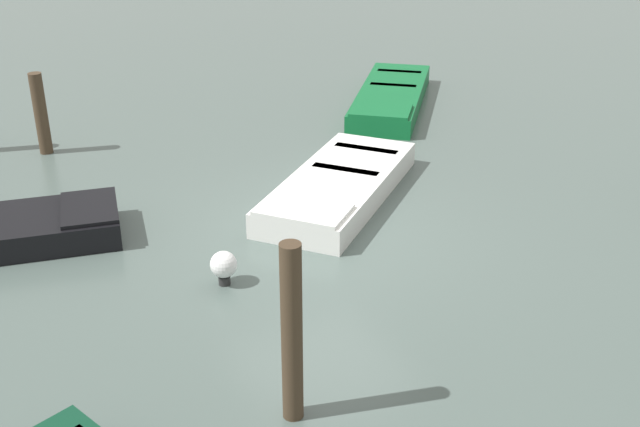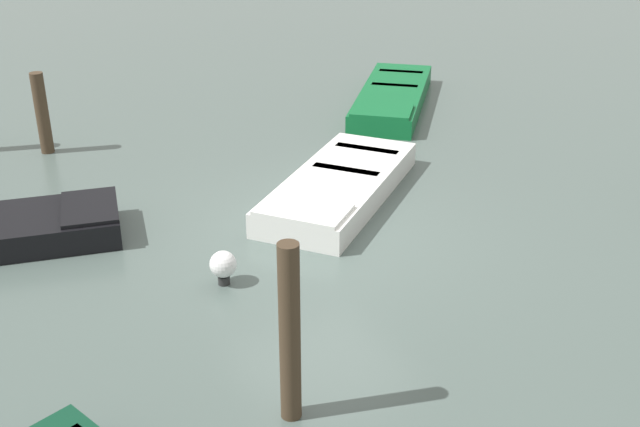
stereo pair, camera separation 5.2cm
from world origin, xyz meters
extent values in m
plane|color=#4C5B56|center=(0.00, 0.00, 0.00)|extent=(80.00, 80.00, 0.00)
cube|color=silver|center=(1.01, -0.93, 0.20)|extent=(3.52, 3.89, 0.40)
cube|color=#334772|center=(1.01, -0.93, 0.34)|extent=(2.91, 3.24, 0.04)
cube|color=silver|center=(0.09, 0.23, 0.43)|extent=(1.56, 1.48, 0.06)
cube|color=navy|center=(1.19, -1.15, 0.38)|extent=(1.02, 0.87, 0.04)
cube|color=navy|center=(1.84, -1.97, 0.38)|extent=(1.02, 0.87, 0.04)
cube|color=black|center=(1.70, 2.96, 0.43)|extent=(1.38, 1.06, 0.06)
cube|color=#0F602D|center=(4.64, -4.39, 0.20)|extent=(4.01, 3.75, 0.40)
cube|color=orange|center=(4.64, -4.39, 0.34)|extent=(3.35, 3.12, 0.04)
cube|color=#0F602D|center=(3.42, -3.31, 0.43)|extent=(1.47, 1.49, 0.06)
cube|color=#B06E1E|center=(4.88, -4.60, 0.38)|extent=(0.83, 0.90, 0.04)
cube|color=#B06E1E|center=(5.74, -5.36, 0.38)|extent=(0.83, 0.90, 0.04)
cylinder|color=#423323|center=(-3.43, 2.24, 1.00)|extent=(0.22, 0.22, 2.00)
cylinder|color=#423323|center=(5.47, 2.84, 0.77)|extent=(0.24, 0.24, 1.53)
cylinder|color=#262626|center=(-0.64, 1.82, 0.06)|extent=(0.16, 0.16, 0.12)
sphere|color=white|center=(-0.64, 1.82, 0.30)|extent=(0.36, 0.36, 0.36)
camera|label=1|loc=(-9.18, 5.15, 5.41)|focal=44.37mm
camera|label=2|loc=(-9.21, 5.10, 5.41)|focal=44.37mm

